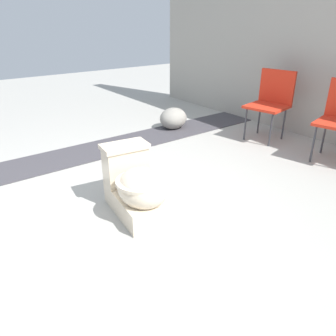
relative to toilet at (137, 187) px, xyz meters
The scene contains 5 objects.
ground_plane 0.29m from the toilet, 143.27° to the right, with size 14.00×14.00×0.00m, color #A8A59E.
gravel_strip 1.48m from the toilet, 164.63° to the left, with size 0.56×8.00×0.01m, color #423F44.
toilet is the anchor object (origin of this frame).
folding_chair_left 2.35m from the toilet, 102.67° to the left, with size 0.51×0.51×0.83m.
boulder_near 2.18m from the toilet, 134.80° to the left, with size 0.40×0.35×0.29m, color gray.
Camera 1 is at (2.07, -1.03, 1.41)m, focal length 35.00 mm.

